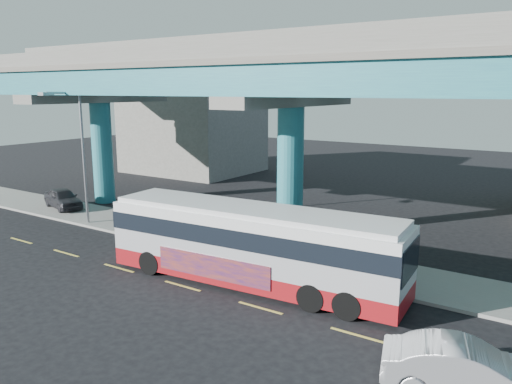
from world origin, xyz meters
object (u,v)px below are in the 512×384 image
Objects in this scene: sedan at (466,369)px; parked_car at (63,198)px; transit_bus at (252,243)px; stop_sign at (301,230)px; street_lamp at (74,139)px.

parked_car reaches higher than sedan.
transit_bus is 5.34× the size of stop_sign.
transit_bus is 2.78m from stop_sign.
parked_car is at bearing -175.22° from stop_sign.
sedan is (9.37, -3.42, -1.14)m from transit_bus.
street_lamp is 3.25× the size of stop_sign.
stop_sign is at bearing 2.88° from street_lamp.
sedan is 29.09m from parked_car.
sedan is 10.44m from stop_sign.
street_lamp reaches higher than parked_car.
transit_bus reaches higher than stop_sign.
stop_sign is (19.68, -1.44, 1.13)m from parked_car.
stop_sign is at bearing 38.30° from sedan.
parked_car is (-28.12, 7.46, 0.09)m from sedan.
sedan is at bearing -12.69° from street_lamp.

